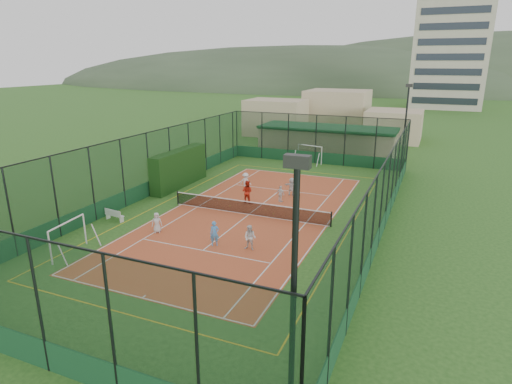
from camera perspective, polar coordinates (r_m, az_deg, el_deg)
ground at (r=29.77m, az=-0.96°, el=-3.04°), size 300.00×300.00×0.00m
court_slab at (r=29.77m, az=-0.96°, el=-3.03°), size 11.17×23.97×0.01m
tennis_net at (r=29.60m, az=-0.96°, el=-2.07°), size 11.67×0.12×1.06m
perimeter_fence at (r=29.01m, az=-0.98°, el=1.61°), size 18.12×34.12×5.00m
floodlight_se at (r=11.18m, az=4.94°, el=-16.19°), size 0.60×0.26×8.25m
floodlight_ne at (r=42.66m, az=19.22°, el=7.91°), size 0.60×0.26×8.25m
clubhouse at (r=49.64m, az=9.47°, el=6.81°), size 15.20×7.20×3.15m
apartment_tower at (r=107.64m, az=24.63°, el=18.18°), size 15.00×12.00×30.00m
distant_hills at (r=176.20m, az=19.79°, el=12.80°), size 200.00×60.00×24.00m
hedge_left at (r=36.72m, az=-10.18°, el=3.12°), size 1.06×7.08×3.10m
white_bench at (r=30.08m, az=-18.34°, el=-2.88°), size 1.53×0.61×0.84m
futsal_goal_near at (r=25.74m, az=-23.74°, el=-5.67°), size 2.94×1.16×1.85m
futsal_goal_far at (r=44.97m, az=7.16°, el=5.00°), size 2.98×1.48×1.85m
child_near_left at (r=27.24m, az=-13.08°, el=-3.99°), size 0.75×0.68×1.29m
child_near_mid at (r=24.79m, az=-5.55°, el=-5.54°), size 0.64×0.58×1.46m
child_near_right at (r=24.13m, az=-0.80°, el=-6.12°), size 0.71×0.55×1.46m
child_far_left at (r=35.12m, az=-1.40°, el=1.41°), size 0.97×0.57×1.48m
child_far_right at (r=32.26m, az=3.29°, el=-0.26°), size 0.80×0.55×1.25m
child_far_back at (r=33.89m, az=4.76°, el=0.73°), size 1.38×0.57×1.45m
coach at (r=31.99m, az=-1.20°, el=0.06°), size 0.87×0.69×1.73m
tennis_balls at (r=30.96m, az=0.06°, el=-2.15°), size 6.59×1.39×0.07m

